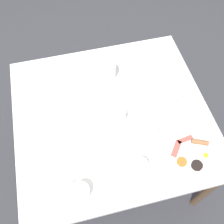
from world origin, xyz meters
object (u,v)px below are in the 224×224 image
object	(u,v)px
breakfast_plate	(191,153)
fork_by_plate	(155,55)
water_glass_tall	(151,131)
napkin_folded	(78,105)
teacup_with_saucer_left	(118,117)
knife_by_plate	(39,133)
teacup_with_saucer_right	(81,192)
creamer_jug	(141,164)
teapot_near	(106,70)
teapot_far	(176,86)

from	to	relation	value
breakfast_plate	fork_by_plate	distance (m)	0.70
water_glass_tall	napkin_folded	bearing A→B (deg)	49.68
teacup_with_saucer_left	napkin_folded	bearing A→B (deg)	54.59
breakfast_plate	water_glass_tall	world-z (taller)	water_glass_tall
fork_by_plate	napkin_folded	bearing A→B (deg)	115.56
water_glass_tall	knife_by_plate	world-z (taller)	water_glass_tall
teacup_with_saucer_right	creamer_jug	bearing A→B (deg)	-78.94
teapot_near	creamer_jug	xyz separation A→B (m)	(-0.61, -0.04, -0.02)
breakfast_plate	knife_by_plate	size ratio (longest dim) A/B	1.48
water_glass_tall	knife_by_plate	size ratio (longest dim) A/B	0.65
breakfast_plate	creamer_jug	size ratio (longest dim) A/B	3.45
napkin_folded	knife_by_plate	distance (m)	0.27
teapot_near	napkin_folded	bearing A→B (deg)	-17.33
teapot_near	teacup_with_saucer_right	distance (m)	0.73
teapot_far	water_glass_tall	size ratio (longest dim) A/B	1.67
knife_by_plate	breakfast_plate	bearing A→B (deg)	-111.96
breakfast_plate	teapot_far	xyz separation A→B (m)	(0.39, -0.06, 0.05)
teapot_far	teacup_with_saucer_right	size ratio (longest dim) A/B	1.38
breakfast_plate	teacup_with_saucer_right	bearing A→B (deg)	96.49
water_glass_tall	napkin_folded	world-z (taller)	water_glass_tall
water_glass_tall	breakfast_plate	bearing A→B (deg)	-128.53
breakfast_plate	teacup_with_saucer_left	xyz separation A→B (m)	(0.29, 0.32, 0.02)
teapot_far	fork_by_plate	xyz separation A→B (m)	(0.31, 0.02, -0.05)
napkin_folded	knife_by_plate	xyz separation A→B (m)	(-0.13, 0.23, -0.00)
water_glass_tall	creamer_jug	bearing A→B (deg)	147.79
creamer_jug	knife_by_plate	world-z (taller)	creamer_jug
teapot_far	water_glass_tall	bearing A→B (deg)	-51.42
breakfast_plate	teapot_near	size ratio (longest dim) A/B	1.56
teapot_far	teacup_with_saucer_right	world-z (taller)	teapot_far
teacup_with_saucer_right	teapot_far	bearing A→B (deg)	-54.60
breakfast_plate	fork_by_plate	world-z (taller)	breakfast_plate
creamer_jug	fork_by_plate	world-z (taller)	creamer_jug
fork_by_plate	teapot_near	bearing A→B (deg)	105.10
teapot_far	water_glass_tall	distance (m)	0.35
breakfast_plate	teacup_with_saucer_left	bearing A→B (deg)	47.80
teacup_with_saucer_left	fork_by_plate	world-z (taller)	teacup_with_saucer_left
creamer_jug	teapot_far	bearing A→B (deg)	-39.88
teacup_with_saucer_left	teacup_with_saucer_right	bearing A→B (deg)	142.43
water_glass_tall	creamer_jug	world-z (taller)	water_glass_tall
napkin_folded	creamer_jug	bearing A→B (deg)	-150.61
water_glass_tall	creamer_jug	xyz separation A→B (m)	(-0.15, 0.09, -0.03)
teapot_near	knife_by_plate	distance (m)	0.54
creamer_jug	teapot_near	bearing A→B (deg)	3.48
teapot_far	napkin_folded	distance (m)	0.58
breakfast_plate	teapot_near	world-z (taller)	teapot_near
breakfast_plate	napkin_folded	world-z (taller)	breakfast_plate
teacup_with_saucer_left	water_glass_tall	size ratio (longest dim) A/B	1.21
teapot_near	creamer_jug	size ratio (longest dim) A/B	2.22
creamer_jug	water_glass_tall	bearing A→B (deg)	-32.21
breakfast_plate	creamer_jug	world-z (taller)	creamer_jug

